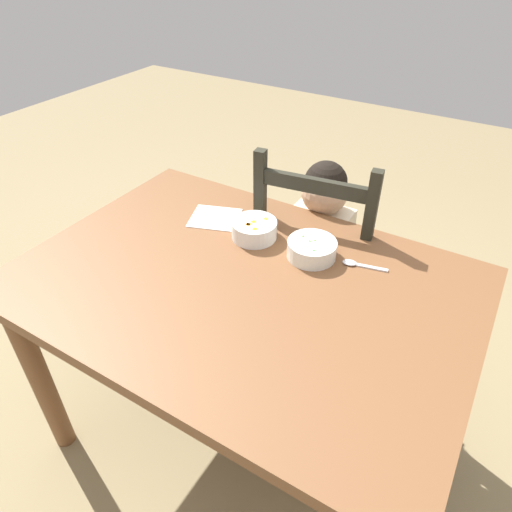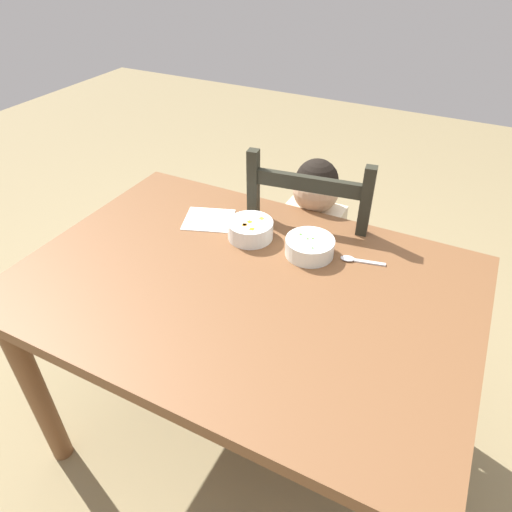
{
  "view_description": "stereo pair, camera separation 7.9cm",
  "coord_description": "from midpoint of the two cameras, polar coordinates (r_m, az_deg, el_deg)",
  "views": [
    {
      "loc": [
        0.57,
        -0.86,
        1.63
      ],
      "look_at": [
        0.01,
        0.06,
        0.83
      ],
      "focal_mm": 32.22,
      "sensor_mm": 36.0,
      "label": 1
    },
    {
      "loc": [
        0.5,
        -0.9,
        1.63
      ],
      "look_at": [
        0.01,
        0.06,
        0.83
      ],
      "focal_mm": 32.22,
      "sensor_mm": 36.0,
      "label": 2
    }
  ],
  "objects": [
    {
      "name": "ground_plane",
      "position": [
        1.92,
        -0.02,
        -21.12
      ],
      "size": [
        8.0,
        8.0,
        0.0
      ],
      "primitive_type": "plane",
      "color": "#8A7853"
    },
    {
      "name": "dining_table",
      "position": [
        1.41,
        -0.02,
        -6.45
      ],
      "size": [
        1.31,
        0.91,
        0.78
      ],
      "color": "brown",
      "rests_on": "ground"
    },
    {
      "name": "dining_chair",
      "position": [
        1.87,
        8.64,
        -2.23
      ],
      "size": [
        0.47,
        0.47,
        1.02
      ],
      "color": "black",
      "rests_on": "ground"
    },
    {
      "name": "child_figure",
      "position": [
        1.78,
        8.84,
        1.69
      ],
      "size": [
        0.32,
        0.32,
        0.94
      ],
      "color": "beige",
      "rests_on": "ground"
    },
    {
      "name": "bowl_of_peas",
      "position": [
        1.42,
        8.53,
        0.88
      ],
      "size": [
        0.15,
        0.15,
        0.06
      ],
      "color": "white",
      "rests_on": "dining_table"
    },
    {
      "name": "bowl_of_carrots",
      "position": [
        1.49,
        1.31,
        3.35
      ],
      "size": [
        0.15,
        0.15,
        0.06
      ],
      "color": "white",
      "rests_on": "dining_table"
    },
    {
      "name": "spoon",
      "position": [
        1.43,
        13.92,
        -1.02
      ],
      "size": [
        0.14,
        0.05,
        0.01
      ],
      "color": "silver",
      "rests_on": "dining_table"
    },
    {
      "name": "paper_napkin",
      "position": [
        1.61,
        -3.72,
        4.73
      ],
      "size": [
        0.21,
        0.2,
        0.0
      ],
      "primitive_type": "cube",
      "rotation": [
        0.0,
        0.0,
        0.35
      ],
      "color": "white",
      "rests_on": "dining_table"
    }
  ]
}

